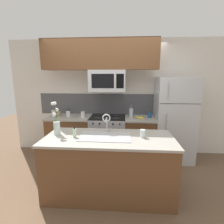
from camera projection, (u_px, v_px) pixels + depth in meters
name	position (u px, v px, depth m)	size (l,w,h in m)	color
ground_plane	(103.00, 178.00, 3.12)	(10.00, 10.00, 0.00)	brown
rear_partition	(122.00, 98.00, 4.08)	(5.20, 0.10, 2.60)	silver
splash_band	(109.00, 104.00, 4.08)	(3.27, 0.01, 0.48)	#4C4C51
back_counter_left	(71.00, 136.00, 3.97)	(0.97, 0.65, 0.91)	brown
back_counter_right	(139.00, 138.00, 3.85)	(0.67, 0.65, 0.91)	brown
stove_range	(108.00, 137.00, 3.90)	(0.76, 0.64, 0.93)	#B7BABF
microwave	(107.00, 81.00, 3.63)	(0.74, 0.40, 0.44)	#B7BABF
upper_cabinet_band	(100.00, 55.00, 3.51)	(2.34, 0.34, 0.60)	brown
refrigerator	(174.00, 119.00, 3.73)	(0.79, 0.74, 1.78)	#B7BABF
storage_jar_tall	(54.00, 113.00, 3.91)	(0.09, 0.09, 0.14)	silver
storage_jar_medium	(59.00, 113.00, 3.91)	(0.08, 0.08, 0.13)	#997F5B
storage_jar_short	(68.00, 113.00, 3.88)	(0.09, 0.09, 0.15)	silver
storage_jar_squat	(83.00, 114.00, 3.80)	(0.08, 0.08, 0.13)	silver
banana_bunch	(140.00, 117.00, 3.70)	(0.19, 0.12, 0.08)	yellow
french_press	(131.00, 113.00, 3.81)	(0.09, 0.09, 0.27)	silver
coffee_tin	(149.00, 115.00, 3.78)	(0.08, 0.08, 0.11)	#1E5184
island_counter	(109.00, 165.00, 2.67)	(1.91, 0.84, 0.91)	brown
kitchen_sink	(105.00, 141.00, 2.60)	(0.76, 0.44, 0.16)	#ADAFB5
sink_faucet	(106.00, 120.00, 2.76)	(0.14, 0.14, 0.31)	#B7BABF
dish_soap_bottle	(75.00, 133.00, 2.56)	(0.06, 0.05, 0.16)	beige
drinking_glass	(143.00, 133.00, 2.56)	(0.07, 0.07, 0.12)	silver
flower_vase	(57.00, 125.00, 2.67)	(0.13, 0.15, 0.51)	silver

